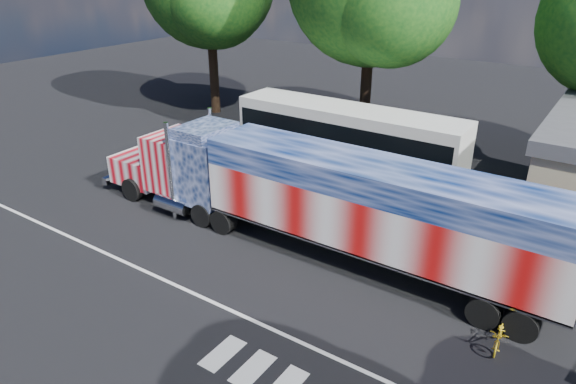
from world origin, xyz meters
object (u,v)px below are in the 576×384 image
Objects in this scene: woman at (161,191)px; coach_bus at (347,140)px; bicycle at (500,336)px; semi_truck at (315,196)px.

coach_bus is at bearing 82.82° from woman.
coach_bus is 15.00m from bicycle.
bicycle is at bearing -42.81° from coach_bus.
semi_truck reaches higher than bicycle.
bicycle is (16.41, -1.12, -0.44)m from woman.
woman reaches higher than bicycle.
bicycle is (8.12, -1.96, -2.02)m from semi_truck.
bicycle is (10.94, -10.13, -1.57)m from coach_bus.
coach_bus is 7.64× the size of woman.
woman is (-5.47, -9.01, -1.12)m from coach_bus.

